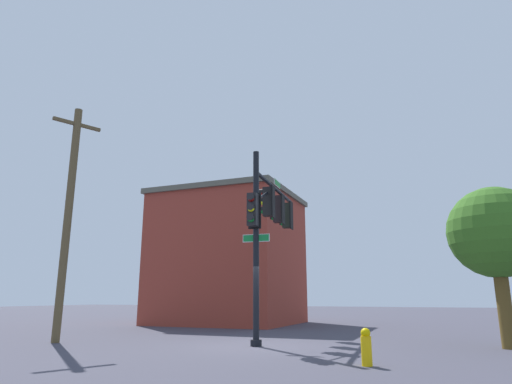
# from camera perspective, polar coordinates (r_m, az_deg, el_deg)

# --- Properties ---
(ground_plane) EXTENTS (120.00, 120.00, 0.00)m
(ground_plane) POSITION_cam_1_polar(r_m,az_deg,el_deg) (14.72, 0.01, -19.42)
(ground_plane) COLOR #3E3C49
(signal_pole_assembly) EXTENTS (5.92, 1.15, 6.48)m
(signal_pole_assembly) POSITION_cam_1_polar(r_m,az_deg,el_deg) (16.52, 1.70, -3.15)
(signal_pole_assembly) COLOR black
(signal_pole_assembly) RESTS_ON ground_plane
(utility_pole) EXTENTS (1.68, 0.87, 8.56)m
(utility_pole) POSITION_cam_1_polar(r_m,az_deg,el_deg) (17.39, -23.23, -2.80)
(utility_pole) COLOR brown
(utility_pole) RESTS_ON ground_plane
(fire_hydrant) EXTENTS (0.33, 0.24, 0.83)m
(fire_hydrant) POSITION_cam_1_polar(r_m,az_deg,el_deg) (10.90, 14.14, -18.96)
(fire_hydrant) COLOR yellow
(fire_hydrant) RESTS_ON ground_plane
(tree_near) EXTENTS (2.90, 2.90, 4.99)m
(tree_near) POSITION_cam_1_polar(r_m,az_deg,el_deg) (15.98, 28.64, -4.71)
(tree_near) COLOR brown
(tree_near) RESTS_ON ground_plane
(brick_building) EXTENTS (7.46, 7.88, 7.64)m
(brick_building) POSITION_cam_1_polar(r_m,az_deg,el_deg) (26.75, -3.50, -8.51)
(brick_building) COLOR maroon
(brick_building) RESTS_ON ground_plane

